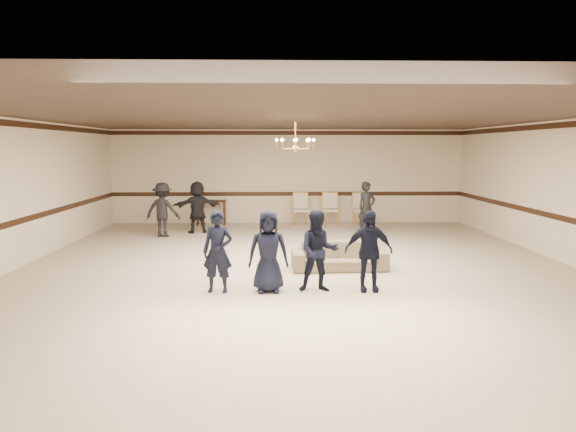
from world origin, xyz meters
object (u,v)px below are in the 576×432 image
at_px(boy_d, 369,251).
at_px(chandelier, 295,134).
at_px(boy_a, 218,252).
at_px(boy_c, 319,251).
at_px(boy_b, 268,251).
at_px(banquet_chair_mid, 331,210).
at_px(adult_left, 163,210).
at_px(console_table, 211,213).
at_px(adult_mid, 197,207).
at_px(banquet_chair_left, 301,210).
at_px(adult_right, 367,208).
at_px(banquet_chair_right, 361,209).
at_px(settee, 339,256).

bearing_deg(boy_d, chandelier, 114.28).
bearing_deg(chandelier, boy_a, -118.35).
bearing_deg(boy_c, chandelier, 97.06).
distance_m(boy_b, banquet_chair_mid, 8.30).
height_order(adult_left, console_table, adult_left).
relative_size(boy_b, banquet_chair_mid, 1.38).
relative_size(banquet_chair_mid, console_table, 1.06).
relative_size(adult_mid, banquet_chair_left, 1.48).
xyz_separation_m(adult_left, adult_right, (6.00, 0.30, 0.00)).
distance_m(boy_b, boy_d, 1.80).
bearing_deg(boy_c, console_table, 110.17).
distance_m(banquet_chair_right, console_table, 5.01).
bearing_deg(boy_d, boy_b, -179.09).
bearing_deg(boy_c, settee, 71.76).
height_order(boy_a, adult_right, adult_right).
height_order(chandelier, banquet_chair_right, chandelier).
distance_m(boy_c, settee, 1.85).
relative_size(chandelier, console_table, 0.93).
bearing_deg(banquet_chair_right, boy_a, -117.24).
xyz_separation_m(chandelier, boy_b, (-0.60, -2.78, -2.14)).
height_order(boy_d, settee, boy_d).
height_order(adult_left, banquet_chair_right, adult_left).
bearing_deg(console_table, adult_left, -111.54).
bearing_deg(boy_b, banquet_chair_right, 67.53).
distance_m(boy_c, banquet_chair_right, 8.32).
distance_m(boy_d, console_table, 9.08).
bearing_deg(console_table, banquet_chair_right, 2.20).
xyz_separation_m(boy_c, adult_left, (-4.01, 5.95, 0.06)).
bearing_deg(console_table, boy_b, -71.97).
bearing_deg(adult_left, banquet_chair_mid, -147.09).
relative_size(adult_right, banquet_chair_mid, 1.48).
relative_size(boy_a, banquet_chair_right, 1.38).
bearing_deg(boy_b, boy_d, -1.93).
xyz_separation_m(boy_b, boy_d, (1.80, 0.00, 0.00)).
relative_size(boy_b, banquet_chair_right, 1.38).
xyz_separation_m(adult_mid, banquet_chair_mid, (4.22, 1.40, -0.26)).
height_order(adult_right, banquet_chair_mid, adult_right).
height_order(boy_d, adult_left, adult_left).
bearing_deg(banquet_chair_mid, adult_left, -151.76).
distance_m(adult_right, banquet_chair_left, 2.61).
xyz_separation_m(boy_b, console_table, (-1.99, 8.25, -0.31)).
xyz_separation_m(boy_d, adult_right, (1.09, 6.25, 0.06)).
bearing_deg(banquet_chair_right, settee, -104.81).
bearing_deg(console_table, chandelier, -60.21).
bearing_deg(boy_a, boy_d, 7.29).
distance_m(chandelier, boy_c, 3.52).
bearing_deg(banquet_chair_right, chandelier, -115.92).
xyz_separation_m(boy_b, settee, (1.49, 1.69, -0.44)).
relative_size(boy_c, banquet_chair_right, 1.38).
distance_m(boy_b, adult_right, 6.88).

